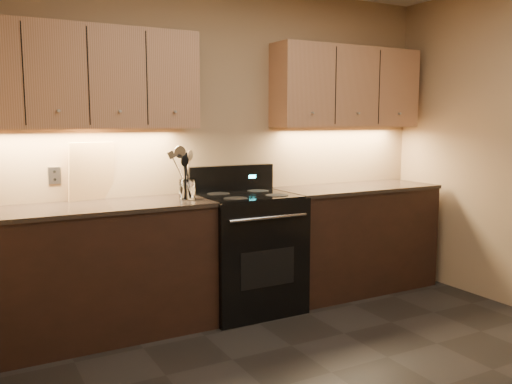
# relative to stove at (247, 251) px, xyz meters

# --- Properties ---
(wall_back) EXTENTS (4.00, 0.04, 2.60)m
(wall_back) POSITION_rel_stove_xyz_m (-0.08, 0.32, 0.82)
(wall_back) COLOR #9C7E5B
(wall_back) RESTS_ON ground
(counter_left) EXTENTS (1.62, 0.62, 0.93)m
(counter_left) POSITION_rel_stove_xyz_m (-1.18, 0.02, -0.01)
(counter_left) COLOR black
(counter_left) RESTS_ON ground
(counter_right) EXTENTS (1.46, 0.62, 0.93)m
(counter_right) POSITION_rel_stove_xyz_m (1.10, 0.02, -0.01)
(counter_right) COLOR black
(counter_right) RESTS_ON ground
(stove) EXTENTS (0.76, 0.68, 1.14)m
(stove) POSITION_rel_stove_xyz_m (0.00, 0.00, 0.00)
(stove) COLOR black
(stove) RESTS_ON ground
(upper_cab_left) EXTENTS (1.60, 0.30, 0.70)m
(upper_cab_left) POSITION_rel_stove_xyz_m (-1.18, 0.17, 1.32)
(upper_cab_left) COLOR tan
(upper_cab_left) RESTS_ON wall_back
(upper_cab_right) EXTENTS (1.44, 0.30, 0.70)m
(upper_cab_right) POSITION_rel_stove_xyz_m (1.10, 0.17, 1.32)
(upper_cab_right) COLOR tan
(upper_cab_right) RESTS_ON wall_back
(outlet_plate) EXTENTS (0.08, 0.01, 0.12)m
(outlet_plate) POSITION_rel_stove_xyz_m (-1.38, 0.31, 0.64)
(outlet_plate) COLOR #B2B5BA
(outlet_plate) RESTS_ON wall_back
(utensil_crock) EXTENTS (0.12, 0.12, 0.15)m
(utensil_crock) POSITION_rel_stove_xyz_m (-0.50, -0.00, 0.52)
(utensil_crock) COLOR white
(utensil_crock) RESTS_ON counter_left
(cutting_board) EXTENTS (0.34, 0.14, 0.42)m
(cutting_board) POSITION_rel_stove_xyz_m (-1.13, 0.28, 0.66)
(cutting_board) COLOR tan
(cutting_board) RESTS_ON counter_left
(wooden_spoon) EXTENTS (0.14, 0.10, 0.35)m
(wooden_spoon) POSITION_rel_stove_xyz_m (-0.53, -0.01, 0.64)
(wooden_spoon) COLOR tan
(wooden_spoon) RESTS_ON utensil_crock
(black_spoon) EXTENTS (0.10, 0.15, 0.33)m
(black_spoon) POSITION_rel_stove_xyz_m (-0.51, 0.01, 0.63)
(black_spoon) COLOR black
(black_spoon) RESTS_ON utensil_crock
(black_turner) EXTENTS (0.12, 0.11, 0.35)m
(black_turner) POSITION_rel_stove_xyz_m (-0.49, -0.02, 0.64)
(black_turner) COLOR black
(black_turner) RESTS_ON utensil_crock
(steel_spatula) EXTENTS (0.26, 0.10, 0.39)m
(steel_spatula) POSITION_rel_stove_xyz_m (-0.47, -0.00, 0.66)
(steel_spatula) COLOR silver
(steel_spatula) RESTS_ON utensil_crock
(steel_skimmer) EXTENTS (0.18, 0.11, 0.38)m
(steel_skimmer) POSITION_rel_stove_xyz_m (-0.48, -0.02, 0.65)
(steel_skimmer) COLOR silver
(steel_skimmer) RESTS_ON utensil_crock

